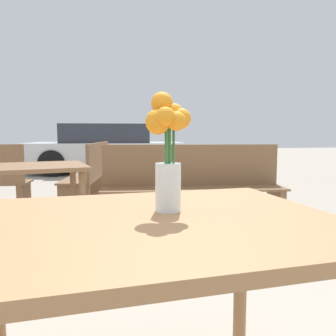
% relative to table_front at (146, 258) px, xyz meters
% --- Properties ---
extents(table_front, '(1.01, 0.76, 0.73)m').
position_rel_table_front_xyz_m(table_front, '(0.00, 0.00, 0.00)').
color(table_front, '#9E7047').
rests_on(table_front, ground_plane).
extents(flower_vase, '(0.13, 0.11, 0.33)m').
position_rel_table_front_xyz_m(flower_vase, '(0.07, 0.07, 0.27)').
color(flower_vase, silver).
rests_on(flower_vase, table_front).
extents(bench_near, '(1.77, 0.60, 0.85)m').
position_rel_table_front_xyz_m(bench_near, '(0.81, 2.18, -0.16)').
color(bench_near, brown).
rests_on(bench_near, ground_plane).
extents(bench_far, '(0.62, 1.48, 0.85)m').
position_rel_table_front_xyz_m(bench_far, '(-0.13, 3.32, -0.18)').
color(bench_far, brown).
rests_on(bench_far, ground_plane).
extents(table_back, '(0.86, 0.79, 0.72)m').
position_rel_table_front_xyz_m(table_back, '(-0.56, 1.81, -0.04)').
color(table_back, brown).
rests_on(table_back, ground_plane).
extents(parked_car, '(3.99, 2.28, 1.20)m').
position_rel_table_front_xyz_m(parked_car, '(0.27, 7.75, -0.05)').
color(parked_car, silver).
rests_on(parked_car, ground_plane).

